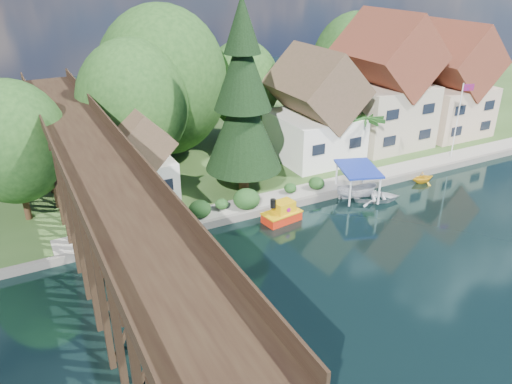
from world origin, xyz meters
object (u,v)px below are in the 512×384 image
house_right (448,87)px  boat_canopy (357,185)px  house_left (315,113)px  conifer (243,102)px  palm_tree (366,121)px  boat_yellow (423,177)px  tugboat (282,213)px  trestle_bridge (99,202)px  shed (140,161)px  house_center (384,89)px  boat_white_a (376,196)px  flagpole (460,113)px

house_right → boat_canopy: house_right is taller
house_left → conifer: bearing=-159.2°
palm_tree → boat_yellow: size_ratio=2.21×
tugboat → trestle_bridge: bearing=-175.1°
house_left → boat_yellow: 11.96m
shed → boat_canopy: shed is taller
house_center → shed: (-27.00, -2.00, -2.59)m
house_center → boat_yellow: bearing=-106.1°
palm_tree → boat_white_a: palm_tree is taller
house_left → flagpole: size_ratio=1.44×
trestle_bridge → palm_tree: size_ratio=8.89×
house_center → tugboat: (-18.18, -10.13, -5.75)m
house_right → boat_yellow: house_right is taller
house_right → conifer: size_ratio=0.77×
house_right → palm_tree: (-14.49, -3.64, -0.94)m
trestle_bridge → flagpole: 35.79m
conifer → boat_canopy: (8.22, -5.34, -7.04)m
conifer → palm_tree: 13.56m
house_center → conifer: size_ratio=0.86×
house_center → house_right: 9.04m
tugboat → conifer: bearing=94.0°
boat_canopy → boat_white_a: bearing=-42.2°
boat_white_a → house_right: bearing=-33.8°
house_right → conifer: bearing=-172.5°
house_right → house_center: bearing=176.8°
tugboat → palm_tree: bearing=25.3°
trestle_bridge → boat_yellow: (29.20, 1.67, -4.76)m
house_right → boat_canopy: 21.84m
boat_yellow → house_center: bearing=-9.4°
house_left → house_right: 18.01m
tugboat → boat_canopy: (7.80, 0.65, 0.56)m
trestle_bridge → palm_tree: bearing=15.2°
conifer → boat_yellow: bearing=-19.2°
house_right → boat_white_a: 21.43m
trestle_bridge → tugboat: bearing=4.9°
conifer → flagpole: (22.16, -3.07, -3.09)m
palm_tree → boat_canopy: size_ratio=0.96×
house_center → flagpole: (3.55, -7.21, -1.24)m
boat_white_a → boat_canopy: 1.91m
flagpole → boat_canopy: size_ratio=1.47×
conifer → palm_tree: bearing=0.0°
boat_white_a → boat_canopy: bearing=74.7°
conifer → boat_white_a: 13.93m
trestle_bridge → boat_white_a: bearing=1.7°
house_center → palm_tree: 7.05m
boat_white_a → flagpole: bearing=-47.9°
house_center → boat_canopy: 14.99m
tugboat → boat_yellow: 15.40m
palm_tree → flagpole: 9.56m
house_center → flagpole: house_center is taller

